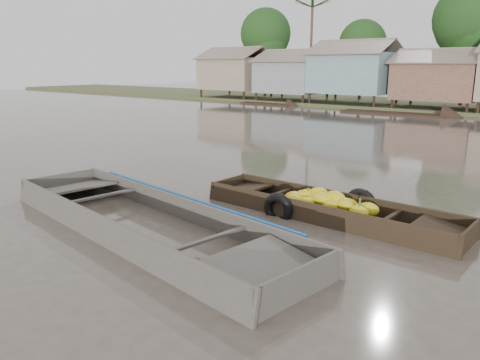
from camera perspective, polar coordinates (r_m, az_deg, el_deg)
The scene contains 3 objects.
ground at distance 10.28m, azimuth -4.80°, elevation -5.40°, with size 120.00×120.00×0.00m, color #4B4339.
banana_boat at distance 10.93m, azimuth 10.27°, elevation -3.34°, with size 6.18×1.67×0.86m.
viewer_boat at distance 10.02m, azimuth -11.22°, elevation -5.67°, with size 8.61×3.25×0.68m.
Camera 1 is at (6.71, -7.01, 3.39)m, focal length 35.00 mm.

